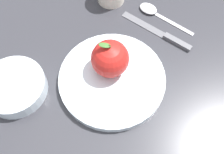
% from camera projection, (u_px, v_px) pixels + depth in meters
% --- Properties ---
extents(ground_plane, '(2.40, 2.40, 0.00)m').
position_uv_depth(ground_plane, '(119.00, 73.00, 0.58)').
color(ground_plane, '#2D2D33').
extents(dinner_plate, '(0.24, 0.24, 0.02)m').
position_uv_depth(dinner_plate, '(112.00, 79.00, 0.56)').
color(dinner_plate, silver).
rests_on(dinner_plate, ground_plane).
extents(apple, '(0.08, 0.08, 0.09)m').
position_uv_depth(apple, '(110.00, 60.00, 0.53)').
color(apple, '#B21E19').
rests_on(apple, dinner_plate).
extents(side_bowl, '(0.14, 0.14, 0.03)m').
position_uv_depth(side_bowl, '(14.00, 86.00, 0.54)').
color(side_bowl, silver).
rests_on(side_bowl, ground_plane).
extents(knife, '(0.17, 0.12, 0.01)m').
position_uv_depth(knife, '(162.00, 34.00, 0.63)').
color(knife, '#59595E').
rests_on(knife, ground_plane).
extents(spoon, '(0.14, 0.10, 0.01)m').
position_uv_depth(spoon, '(153.00, 12.00, 0.66)').
color(spoon, silver).
rests_on(spoon, ground_plane).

